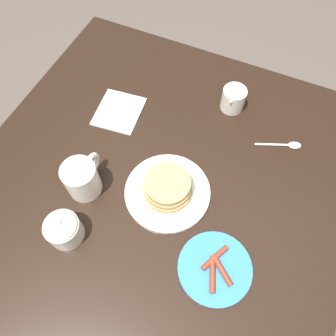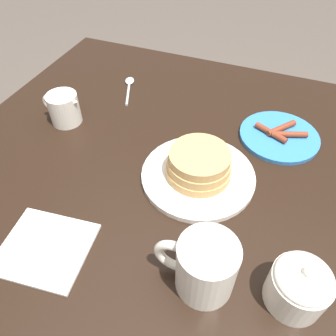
{
  "view_description": "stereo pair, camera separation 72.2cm",
  "coord_description": "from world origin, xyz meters",
  "px_view_note": "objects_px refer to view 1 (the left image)",
  "views": [
    {
      "loc": [
        -0.31,
        -0.19,
        1.56
      ],
      "look_at": [
        0.09,
        -0.01,
        0.77
      ],
      "focal_mm": 35.0,
      "sensor_mm": 36.0,
      "label": 1
    },
    {
      "loc": [
        -0.08,
        0.41,
        1.24
      ],
      "look_at": [
        0.09,
        -0.01,
        0.77
      ],
      "focal_mm": 35.0,
      "sensor_mm": 36.0,
      "label": 2
    }
  ],
  "objects_px": {
    "coffee_mug": "(82,178)",
    "sugar_bowl": "(63,229)",
    "napkin": "(119,111)",
    "creamer_pitcher": "(233,99)",
    "pancake_plate": "(167,189)",
    "spoon": "(286,145)",
    "side_plate_bacon": "(215,268)"
  },
  "relations": [
    {
      "from": "coffee_mug",
      "to": "sugar_bowl",
      "type": "bearing_deg",
      "value": -169.43
    },
    {
      "from": "sugar_bowl",
      "to": "napkin",
      "type": "height_order",
      "value": "sugar_bowl"
    },
    {
      "from": "coffee_mug",
      "to": "sugar_bowl",
      "type": "height_order",
      "value": "coffee_mug"
    },
    {
      "from": "creamer_pitcher",
      "to": "sugar_bowl",
      "type": "distance_m",
      "value": 0.62
    },
    {
      "from": "sugar_bowl",
      "to": "napkin",
      "type": "distance_m",
      "value": 0.41
    },
    {
      "from": "creamer_pitcher",
      "to": "pancake_plate",
      "type": "bearing_deg",
      "value": 170.13
    },
    {
      "from": "napkin",
      "to": "spoon",
      "type": "distance_m",
      "value": 0.52
    },
    {
      "from": "side_plate_bacon",
      "to": "spoon",
      "type": "distance_m",
      "value": 0.43
    },
    {
      "from": "creamer_pitcher",
      "to": "sugar_bowl",
      "type": "relative_size",
      "value": 1.14
    },
    {
      "from": "creamer_pitcher",
      "to": "napkin",
      "type": "distance_m",
      "value": 0.36
    },
    {
      "from": "spoon",
      "to": "creamer_pitcher",
      "type": "bearing_deg",
      "value": 69.61
    },
    {
      "from": "coffee_mug",
      "to": "napkin",
      "type": "bearing_deg",
      "value": 8.95
    },
    {
      "from": "sugar_bowl",
      "to": "napkin",
      "type": "xyz_separation_m",
      "value": [
        0.41,
        0.07,
        -0.04
      ]
    },
    {
      "from": "side_plate_bacon",
      "to": "coffee_mug",
      "type": "bearing_deg",
      "value": 81.0
    },
    {
      "from": "creamer_pitcher",
      "to": "sugar_bowl",
      "type": "bearing_deg",
      "value": 156.33
    },
    {
      "from": "creamer_pitcher",
      "to": "spoon",
      "type": "relative_size",
      "value": 0.81
    },
    {
      "from": "side_plate_bacon",
      "to": "napkin",
      "type": "height_order",
      "value": "side_plate_bacon"
    },
    {
      "from": "pancake_plate",
      "to": "napkin",
      "type": "distance_m",
      "value": 0.32
    },
    {
      "from": "napkin",
      "to": "pancake_plate",
      "type": "bearing_deg",
      "value": -127.17
    },
    {
      "from": "spoon",
      "to": "coffee_mug",
      "type": "bearing_deg",
      "value": 127.37
    },
    {
      "from": "pancake_plate",
      "to": "creamer_pitcher",
      "type": "height_order",
      "value": "creamer_pitcher"
    },
    {
      "from": "creamer_pitcher",
      "to": "napkin",
      "type": "relative_size",
      "value": 0.66
    },
    {
      "from": "sugar_bowl",
      "to": "spoon",
      "type": "xyz_separation_m",
      "value": [
        0.5,
        -0.45,
        -0.04
      ]
    },
    {
      "from": "coffee_mug",
      "to": "pancake_plate",
      "type": "bearing_deg",
      "value": -70.76
    },
    {
      "from": "creamer_pitcher",
      "to": "side_plate_bacon",
      "type": "bearing_deg",
      "value": -165.66
    },
    {
      "from": "side_plate_bacon",
      "to": "sugar_bowl",
      "type": "distance_m",
      "value": 0.39
    },
    {
      "from": "pancake_plate",
      "to": "sugar_bowl",
      "type": "distance_m",
      "value": 0.28
    },
    {
      "from": "pancake_plate",
      "to": "sugar_bowl",
      "type": "xyz_separation_m",
      "value": [
        -0.21,
        0.19,
        0.02
      ]
    },
    {
      "from": "coffee_mug",
      "to": "side_plate_bacon",
      "type": "bearing_deg",
      "value": -99.0
    },
    {
      "from": "coffee_mug",
      "to": "creamer_pitcher",
      "type": "distance_m",
      "value": 0.52
    },
    {
      "from": "sugar_bowl",
      "to": "spoon",
      "type": "bearing_deg",
      "value": -41.87
    },
    {
      "from": "pancake_plate",
      "to": "spoon",
      "type": "distance_m",
      "value": 0.39
    }
  ]
}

